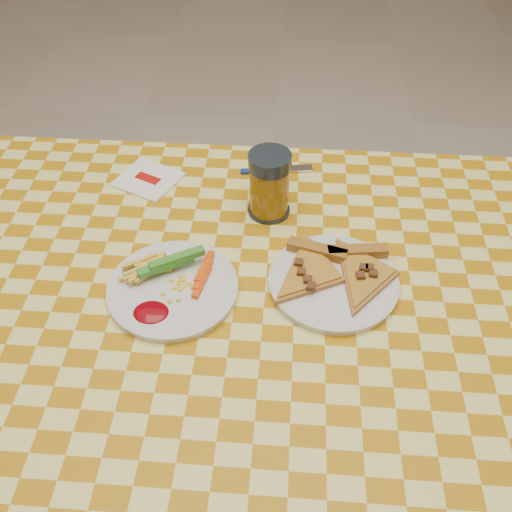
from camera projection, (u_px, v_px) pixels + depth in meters
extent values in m
plane|color=beige|center=(243.00, 476.00, 1.53)|extent=(8.00, 8.00, 0.00)
cylinder|color=silver|center=(54.00, 283.00, 1.55)|extent=(0.06, 0.06, 0.71)
cylinder|color=silver|center=(458.00, 306.00, 1.49)|extent=(0.06, 0.06, 0.71)
cube|color=#50381B|center=(236.00, 300.00, 1.01)|extent=(1.20, 0.80, 0.04)
cylinder|color=silver|center=(173.00, 289.00, 0.99)|extent=(0.23, 0.23, 0.01)
cylinder|color=silver|center=(333.00, 283.00, 1.00)|extent=(0.23, 0.23, 0.01)
cube|color=#0F6010|center=(171.00, 262.00, 0.99)|extent=(0.10, 0.08, 0.02)
cube|color=#F14D0A|center=(203.00, 274.00, 1.00)|extent=(0.06, 0.08, 0.02)
ellipsoid|color=#79020A|center=(151.00, 313.00, 0.94)|extent=(0.06, 0.05, 0.01)
cube|color=#9C6323|center=(317.00, 251.00, 1.03)|extent=(0.11, 0.05, 0.02)
cube|color=#9C6323|center=(357.00, 252.00, 1.03)|extent=(0.11, 0.04, 0.02)
cylinder|color=black|center=(269.00, 210.00, 1.14)|extent=(0.08, 0.08, 0.01)
cylinder|color=#80550D|center=(269.00, 190.00, 1.11)|extent=(0.08, 0.08, 0.11)
cylinder|color=black|center=(270.00, 161.00, 1.06)|extent=(0.08, 0.08, 0.03)
cube|color=white|center=(148.00, 179.00, 1.21)|extent=(0.15, 0.15, 0.01)
cube|color=#B50F0A|center=(148.00, 178.00, 1.21)|extent=(0.06, 0.04, 0.00)
cube|color=navy|center=(266.00, 170.00, 1.23)|extent=(0.11, 0.03, 0.01)
cube|color=silver|center=(301.00, 168.00, 1.24)|extent=(0.05, 0.03, 0.00)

